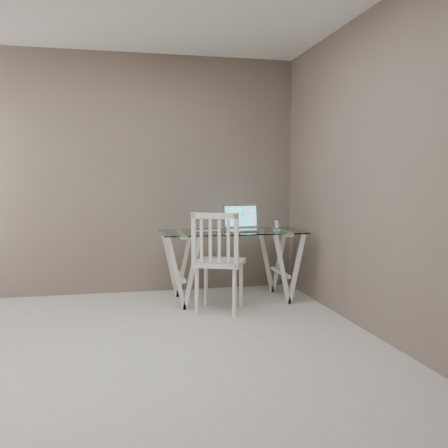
# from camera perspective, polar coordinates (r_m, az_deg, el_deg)

# --- Properties ---
(room) EXTENTS (4.50, 4.52, 2.71)m
(room) POSITION_cam_1_polar(r_m,az_deg,el_deg) (3.55, -12.19, 11.89)
(room) COLOR beige
(room) RESTS_ON ground
(desk) EXTENTS (1.50, 0.70, 0.75)m
(desk) POSITION_cam_1_polar(r_m,az_deg,el_deg) (5.34, 0.88, -4.68)
(desk) COLOR silver
(desk) RESTS_ON ground
(chair) EXTENTS (0.60, 0.60, 0.99)m
(chair) POSITION_cam_1_polar(r_m,az_deg,el_deg) (4.79, -0.72, -3.86)
(chair) COLOR white
(chair) RESTS_ON ground
(laptop) EXTENTS (0.39, 0.32, 0.27)m
(laptop) POSITION_cam_1_polar(r_m,az_deg,el_deg) (5.39, 2.14, -0.01)
(laptop) COLOR #B5B6BA
(laptop) RESTS_ON desk
(keyboard) EXTENTS (0.30, 0.13, 0.01)m
(keyboard) POSITION_cam_1_polar(r_m,az_deg,el_deg) (5.26, -1.92, -0.80)
(keyboard) COLOR silver
(keyboard) RESTS_ON desk
(mouse) EXTENTS (0.10, 0.06, 0.03)m
(mouse) POSITION_cam_1_polar(r_m,az_deg,el_deg) (5.09, 1.36, -0.86)
(mouse) COLOR white
(mouse) RESTS_ON desk
(phone_dock) EXTENTS (0.06, 0.06, 0.12)m
(phone_dock) POSITION_cam_1_polar(r_m,az_deg,el_deg) (5.40, 6.02, -0.38)
(phone_dock) COLOR white
(phone_dock) RESTS_ON desk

